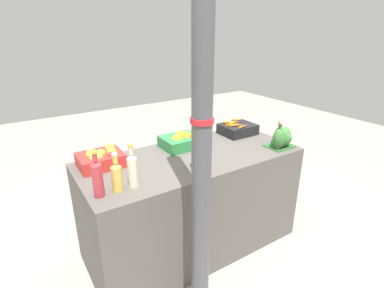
# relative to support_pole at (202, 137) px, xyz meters

# --- Properties ---
(ground_plane) EXTENTS (10.00, 10.00, 0.00)m
(ground_plane) POSITION_rel_support_pole_xyz_m (0.33, 0.60, -1.26)
(ground_plane) COLOR gray
(market_table) EXTENTS (1.75, 0.77, 0.85)m
(market_table) POSITION_rel_support_pole_xyz_m (0.33, 0.60, -0.83)
(market_table) COLOR #56514C
(market_table) RESTS_ON ground_plane
(support_pole) EXTENTS (0.12, 0.12, 2.51)m
(support_pole) POSITION_rel_support_pole_xyz_m (0.00, 0.00, 0.00)
(support_pole) COLOR #4C4C51
(support_pole) RESTS_ON ground_plane
(apple_crate) EXTENTS (0.31, 0.26, 0.13)m
(apple_crate) POSITION_rel_support_pole_xyz_m (-0.33, 0.81, -0.35)
(apple_crate) COLOR red
(apple_crate) RESTS_ON market_table
(orange_crate) EXTENTS (0.31, 0.26, 0.13)m
(orange_crate) POSITION_rel_support_pole_xyz_m (0.35, 0.80, -0.34)
(orange_crate) COLOR #2D8442
(orange_crate) RESTS_ON market_table
(carrot_crate) EXTENTS (0.31, 0.26, 0.14)m
(carrot_crate) POSITION_rel_support_pole_xyz_m (0.97, 0.81, -0.35)
(carrot_crate) COLOR black
(carrot_crate) RESTS_ON market_table
(broccoli_pile) EXTENTS (0.22, 0.18, 0.18)m
(broccoli_pile) POSITION_rel_support_pole_xyz_m (1.06, 0.35, -0.32)
(broccoli_pile) COLOR #2D602D
(broccoli_pile) RESTS_ON market_table
(juice_bottle_ruby) EXTENTS (0.07, 0.07, 0.29)m
(juice_bottle_ruby) POSITION_rel_support_pole_xyz_m (-0.47, 0.40, -0.28)
(juice_bottle_ruby) COLOR #B2333D
(juice_bottle_ruby) RESTS_ON market_table
(juice_bottle_golden) EXTENTS (0.07, 0.07, 0.25)m
(juice_bottle_golden) POSITION_rel_support_pole_xyz_m (-0.35, 0.40, -0.30)
(juice_bottle_golden) COLOR gold
(juice_bottle_golden) RESTS_ON market_table
(juice_bottle_cloudy) EXTENTS (0.06, 0.06, 0.29)m
(juice_bottle_cloudy) POSITION_rel_support_pole_xyz_m (-0.25, 0.40, -0.29)
(juice_bottle_cloudy) COLOR beige
(juice_bottle_cloudy) RESTS_ON market_table
(pickle_jar) EXTENTS (0.12, 0.12, 0.14)m
(pickle_jar) POSITION_rel_support_pole_xyz_m (0.25, 0.38, -0.34)
(pickle_jar) COLOR #DBBC56
(pickle_jar) RESTS_ON market_table
(sparrow_bird) EXTENTS (0.09, 0.11, 0.05)m
(sparrow_bird) POSITION_rel_support_pole_xyz_m (1.04, 0.37, -0.20)
(sparrow_bird) COLOR #4C3D2D
(sparrow_bird) RESTS_ON broccoli_pile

